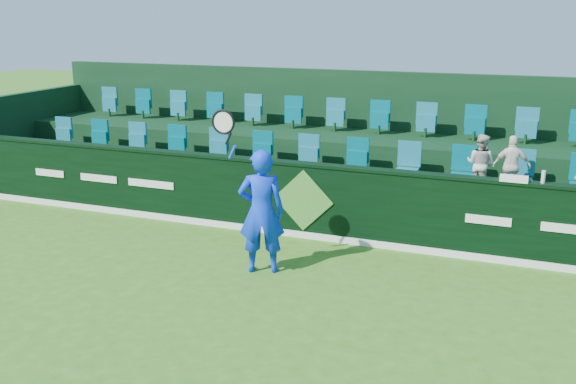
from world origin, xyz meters
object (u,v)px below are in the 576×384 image
at_px(spectator_left, 480,164).
at_px(drinks_bottle, 543,177).
at_px(towel, 514,179).
at_px(tennis_player, 261,211).
at_px(spectator_middle, 512,166).

distance_m(spectator_left, drinks_bottle, 1.52).
bearing_deg(spectator_left, towel, 137.04).
height_order(tennis_player, drinks_bottle, tennis_player).
relative_size(spectator_middle, towel, 2.53).
xyz_separation_m(spectator_left, spectator_middle, (0.52, 0.00, 0.01)).
relative_size(tennis_player, spectator_left, 2.45).
xyz_separation_m(tennis_player, drinks_bottle, (3.94, 1.74, 0.47)).
xyz_separation_m(tennis_player, spectator_left, (2.92, 2.86, 0.35)).
distance_m(spectator_left, towel, 1.27).
xyz_separation_m(spectator_left, drinks_bottle, (1.01, -1.12, 0.13)).
distance_m(towel, drinks_bottle, 0.42).
relative_size(tennis_player, towel, 6.14).
height_order(tennis_player, spectator_left, tennis_player).
xyz_separation_m(towel, drinks_bottle, (0.42, 0.00, 0.07)).
bearing_deg(tennis_player, spectator_left, 44.34).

